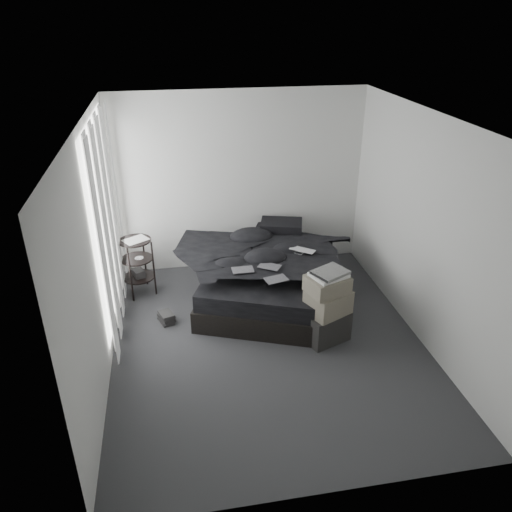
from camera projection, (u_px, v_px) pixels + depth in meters
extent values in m
cube|color=#333336|center=(268.00, 342.00, 5.93)|extent=(3.60, 4.20, 0.01)
cube|color=white|center=(271.00, 120.00, 4.76)|extent=(3.60, 4.20, 0.01)
cube|color=silver|center=(240.00, 182.00, 7.19)|extent=(3.60, 0.01, 2.60)
cube|color=silver|center=(329.00, 369.00, 3.50)|extent=(3.60, 0.01, 2.60)
cube|color=silver|center=(96.00, 257.00, 5.06)|extent=(0.01, 4.20, 2.60)
cube|color=silver|center=(425.00, 231.00, 5.63)|extent=(0.01, 4.20, 2.60)
cube|color=white|center=(105.00, 219.00, 5.83)|extent=(0.02, 2.00, 2.30)
cube|color=white|center=(110.00, 224.00, 5.87)|extent=(0.06, 2.12, 2.48)
cube|color=black|center=(270.00, 287.00, 6.80)|extent=(2.25, 2.54, 0.29)
cube|color=black|center=(271.00, 271.00, 6.68)|extent=(2.17, 2.46, 0.22)
imported|color=black|center=(270.00, 257.00, 6.53)|extent=(2.10, 2.24, 0.25)
cube|color=black|center=(277.00, 233.00, 7.33)|extent=(0.75, 0.63, 0.14)
cube|color=black|center=(281.00, 226.00, 7.23)|extent=(0.68, 0.55, 0.13)
imported|color=silver|center=(301.00, 247.00, 6.50)|extent=(0.40, 0.38, 0.03)
cube|color=black|center=(243.00, 264.00, 6.07)|extent=(0.27, 0.18, 0.01)
cube|color=black|center=(270.00, 260.00, 6.15)|extent=(0.32, 0.29, 0.01)
cube|color=black|center=(276.00, 273.00, 5.86)|extent=(0.30, 0.23, 0.01)
cylinder|color=black|center=(138.00, 267.00, 6.78)|extent=(0.56, 0.56, 0.79)
cube|color=white|center=(136.00, 240.00, 6.59)|extent=(0.38, 0.36, 0.02)
cube|color=black|center=(166.00, 317.00, 6.26)|extent=(0.22, 0.25, 0.15)
cube|color=black|center=(325.00, 325.00, 5.92)|extent=(0.61, 0.55, 0.37)
cube|color=#6E6757|center=(328.00, 302.00, 5.77)|extent=(0.58, 0.53, 0.28)
cube|color=#6E6757|center=(327.00, 284.00, 5.66)|extent=(0.53, 0.48, 0.20)
cube|color=silver|center=(329.00, 275.00, 5.62)|extent=(0.46, 0.42, 0.04)
cube|color=silver|center=(330.00, 272.00, 5.60)|extent=(0.46, 0.43, 0.03)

